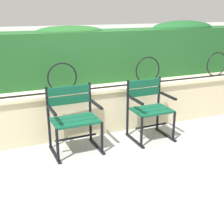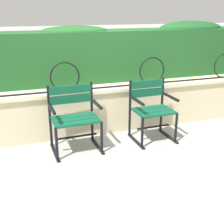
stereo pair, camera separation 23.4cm
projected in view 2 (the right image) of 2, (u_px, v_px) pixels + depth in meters
The scene contains 6 objects.
ground_plane at pixel (115, 154), 3.86m from camera, with size 60.00×60.00×0.00m, color #9E9E99.
stone_wall at pixel (97, 109), 4.51m from camera, with size 7.87×0.41×0.69m.
iron_arch_fence at pixel (71, 79), 4.15m from camera, with size 7.32×0.02×0.42m.
hedge_row at pixel (87, 54), 4.68m from camera, with size 7.71×0.63×0.91m.
park_chair_left at pixel (74, 116), 3.90m from camera, with size 0.64×0.54×0.86m.
park_chair_right at pixel (151, 108), 4.22m from camera, with size 0.58×0.53×0.85m.
Camera 2 is at (-1.15, -3.26, 1.81)m, focal length 47.27 mm.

